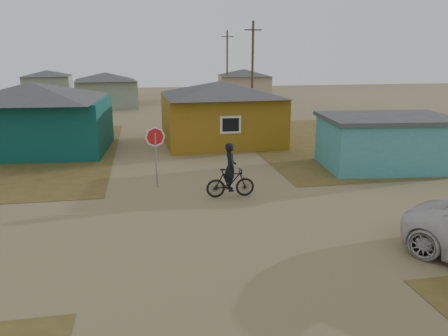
{
  "coord_description": "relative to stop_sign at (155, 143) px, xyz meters",
  "views": [
    {
      "loc": [
        -2.31,
        -12.99,
        5.65
      ],
      "look_at": [
        0.65,
        3.0,
        1.3
      ],
      "focal_mm": 35.0,
      "sensor_mm": 36.0,
      "label": 1
    }
  ],
  "objects": [
    {
      "name": "house_pale_north",
      "position": [
        -12.12,
        40.81,
        -0.17
      ],
      "size": [
        6.28,
        5.81,
        3.4
      ],
      "color": "gray",
      "rests_on": "ground"
    },
    {
      "name": "ground",
      "position": [
        1.88,
        -5.19,
        -1.92
      ],
      "size": [
        120.0,
        120.0,
        0.0
      ],
      "primitive_type": "plane",
      "color": "olive"
    },
    {
      "name": "shed_turquoise",
      "position": [
        11.38,
        1.31,
        -0.61
      ],
      "size": [
        6.71,
        4.93,
        2.6
      ],
      "color": "teal",
      "rests_on": "ground"
    },
    {
      "name": "stop_sign",
      "position": [
        0.0,
        0.0,
        0.0
      ],
      "size": [
        0.85,
        0.21,
        2.63
      ],
      "color": "gray",
      "rests_on": "ground"
    },
    {
      "name": "utility_pole_near",
      "position": [
        8.38,
        16.81,
        2.22
      ],
      "size": [
        1.4,
        0.2,
        8.0
      ],
      "color": "#4A402C",
      "rests_on": "ground"
    },
    {
      "name": "house_teal",
      "position": [
        -6.62,
        8.31,
        0.13
      ],
      "size": [
        8.93,
        7.08,
        4.0
      ],
      "color": "#0B3F3A",
      "rests_on": "ground"
    },
    {
      "name": "cyclist",
      "position": [
        2.85,
        -1.84,
        -1.12
      ],
      "size": [
        1.96,
        0.71,
        2.2
      ],
      "color": "black",
      "rests_on": "ground"
    },
    {
      "name": "house_pale_west",
      "position": [
        -4.12,
        28.81,
        -0.06
      ],
      "size": [
        7.04,
        6.15,
        3.6
      ],
      "color": "gray",
      "rests_on": "ground"
    },
    {
      "name": "grass_ne",
      "position": [
        15.88,
        7.81,
        -1.91
      ],
      "size": [
        20.0,
        18.0,
        0.0
      ],
      "primitive_type": "cube",
      "color": "brown",
      "rests_on": "ground"
    },
    {
      "name": "house_yellow",
      "position": [
        4.38,
        8.81,
        0.08
      ],
      "size": [
        7.72,
        6.76,
        3.9
      ],
      "color": "#8F6716",
      "rests_on": "ground"
    },
    {
      "name": "utility_pole_far",
      "position": [
        9.38,
        32.81,
        2.22
      ],
      "size": [
        1.4,
        0.2,
        8.0
      ],
      "color": "#4A402C",
      "rests_on": "ground"
    },
    {
      "name": "house_beige_east",
      "position": [
        11.88,
        34.81,
        -0.06
      ],
      "size": [
        6.95,
        6.05,
        3.6
      ],
      "color": "tan",
      "rests_on": "ground"
    }
  ]
}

